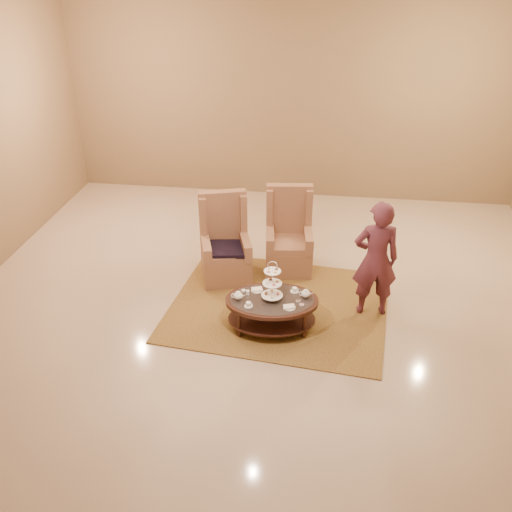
# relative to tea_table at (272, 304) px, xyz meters

# --- Properties ---
(ground) EXTENTS (8.00, 8.00, 0.00)m
(ground) POSITION_rel_tea_table_xyz_m (-0.14, 0.29, -0.34)
(ground) COLOR #C4AB92
(ground) RESTS_ON ground
(ceiling) EXTENTS (8.00, 8.00, 0.02)m
(ceiling) POSITION_rel_tea_table_xyz_m (-0.14, 0.29, -0.34)
(ceiling) COLOR silver
(ceiling) RESTS_ON ground
(wall_back) EXTENTS (8.00, 0.04, 3.50)m
(wall_back) POSITION_rel_tea_table_xyz_m (-0.14, 4.29, 1.41)
(wall_back) COLOR olive
(wall_back) RESTS_ON ground
(rug) EXTENTS (2.99, 2.58, 0.01)m
(rug) POSITION_rel_tea_table_xyz_m (0.05, 0.47, -0.34)
(rug) COLOR olive
(rug) RESTS_ON ground
(tea_table) EXTENTS (1.21, 0.90, 0.95)m
(tea_table) POSITION_rel_tea_table_xyz_m (0.00, 0.00, 0.00)
(tea_table) COLOR black
(tea_table) RESTS_ON ground
(armchair_left) EXTENTS (0.83, 0.84, 1.22)m
(armchair_left) POSITION_rel_tea_table_xyz_m (-0.79, 1.17, 0.07)
(armchair_left) COLOR #9A6748
(armchair_left) RESTS_ON ground
(armchair_right) EXTENTS (0.73, 0.75, 1.21)m
(armchair_right) POSITION_rel_tea_table_xyz_m (0.07, 1.54, 0.06)
(armchair_right) COLOR #9A6748
(armchair_right) RESTS_ON ground
(person) EXTENTS (0.61, 0.44, 1.55)m
(person) POSITION_rel_tea_table_xyz_m (1.22, 0.51, 0.43)
(person) COLOR #542431
(person) RESTS_ON ground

